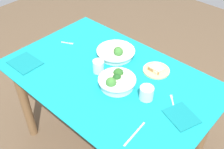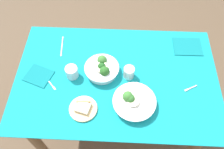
% 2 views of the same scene
% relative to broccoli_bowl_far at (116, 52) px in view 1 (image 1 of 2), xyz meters
% --- Properties ---
extents(ground_plane, '(6.00, 6.00, 0.00)m').
position_rel_broccoli_bowl_far_xyz_m(ground_plane, '(0.11, -0.20, -0.81)').
color(ground_plane, brown).
extents(dining_table, '(1.38, 0.89, 0.78)m').
position_rel_broccoli_bowl_far_xyz_m(dining_table, '(0.11, -0.20, -0.16)').
color(dining_table, teal).
rests_on(dining_table, ground_plane).
extents(broccoli_bowl_far, '(0.27, 0.27, 0.09)m').
position_rel_broccoli_bowl_far_xyz_m(broccoli_bowl_far, '(0.00, 0.00, 0.00)').
color(broccoli_bowl_far, white).
rests_on(broccoli_bowl_far, dining_table).
extents(broccoli_bowl_near, '(0.23, 0.23, 0.10)m').
position_rel_broccoli_bowl_far_xyz_m(broccoli_bowl_near, '(0.21, -0.23, 0.01)').
color(broccoli_bowl_near, white).
rests_on(broccoli_bowl_near, dining_table).
extents(bread_side_plate, '(0.18, 0.18, 0.03)m').
position_rel_broccoli_bowl_far_xyz_m(bread_side_plate, '(0.31, 0.05, -0.02)').
color(bread_side_plate, '#D6B27A').
rests_on(bread_side_plate, dining_table).
extents(water_glass_center, '(0.07, 0.07, 0.09)m').
position_rel_broccoli_bowl_far_xyz_m(water_glass_center, '(0.03, -0.21, 0.01)').
color(water_glass_center, silver).
rests_on(water_glass_center, dining_table).
extents(water_glass_side, '(0.08, 0.08, 0.08)m').
position_rel_broccoli_bowl_far_xyz_m(water_glass_side, '(0.41, -0.19, 0.01)').
color(water_glass_side, silver).
rests_on(water_glass_side, dining_table).
extents(fork_by_far_bowl, '(0.09, 0.05, 0.00)m').
position_rel_broccoli_bowl_far_xyz_m(fork_by_far_bowl, '(-0.38, -0.13, -0.03)').
color(fork_by_far_bowl, '#B7B7BC').
rests_on(fork_by_far_bowl, dining_table).
extents(fork_by_near_bowl, '(0.07, 0.08, 0.00)m').
position_rel_broccoli_bowl_far_xyz_m(fork_by_near_bowl, '(0.54, -0.11, -0.03)').
color(fork_by_near_bowl, '#B7B7BC').
rests_on(fork_by_near_bowl, dining_table).
extents(table_knife_left, '(0.03, 0.19, 0.00)m').
position_rel_broccoli_bowl_far_xyz_m(table_knife_left, '(0.53, -0.45, -0.03)').
color(table_knife_left, '#B7B7BC').
rests_on(table_knife_left, dining_table).
extents(napkin_folded_upper, '(0.21, 0.17, 0.01)m').
position_rel_broccoli_bowl_far_xyz_m(napkin_folded_upper, '(-0.41, -0.49, -0.03)').
color(napkin_folded_upper, '#0F777D').
rests_on(napkin_folded_upper, dining_table).
extents(napkin_folded_lower, '(0.21, 0.20, 0.01)m').
position_rel_broccoli_bowl_far_xyz_m(napkin_folded_lower, '(0.64, -0.18, -0.03)').
color(napkin_folded_lower, '#0F777D').
rests_on(napkin_folded_lower, dining_table).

